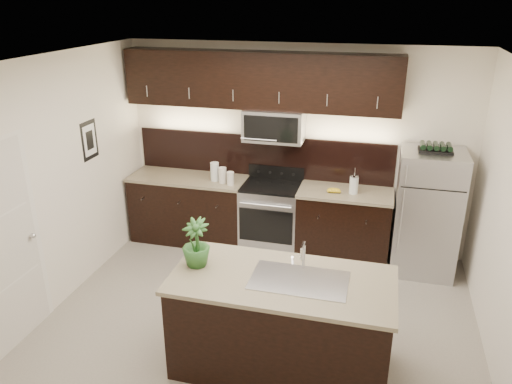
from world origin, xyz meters
TOP-DOWN VIEW (x-y plane):
  - ground at (0.00, 0.00)m, footprint 4.50×4.50m
  - room_walls at (-0.11, -0.04)m, footprint 4.52×4.02m
  - counter_run at (-0.46, 1.69)m, footprint 3.51×0.65m
  - upper_fixtures at (-0.43, 1.84)m, footprint 3.49×0.40m
  - island at (0.36, -0.54)m, footprint 1.96×0.96m
  - sink_faucet at (0.51, -0.53)m, footprint 0.84×0.50m
  - refrigerator at (1.70, 1.63)m, footprint 0.75×0.68m
  - wine_rack at (1.70, 1.63)m, footprint 0.38×0.24m
  - plant at (-0.45, -0.51)m, footprint 0.30×0.30m
  - canisters at (-0.92, 1.60)m, footprint 0.35×0.21m
  - french_press at (0.80, 1.64)m, footprint 0.11×0.11m
  - bananas at (0.52, 1.61)m, footprint 0.19×0.16m

SIDE VIEW (x-z plane):
  - ground at x=0.00m, z-range 0.00..0.00m
  - counter_run at x=-0.46m, z-range 0.00..0.94m
  - island at x=0.36m, z-range 0.00..0.94m
  - refrigerator at x=1.70m, z-range 0.00..1.55m
  - sink_faucet at x=0.51m, z-range 0.81..1.10m
  - bananas at x=0.52m, z-range 0.94..1.00m
  - canisters at x=-0.92m, z-range 0.93..1.17m
  - french_press at x=0.80m, z-range 0.90..1.22m
  - plant at x=-0.45m, z-range 0.94..1.39m
  - wine_rack at x=1.70m, z-range 1.55..1.64m
  - room_walls at x=-0.11m, z-range 0.34..3.05m
  - upper_fixtures at x=-0.43m, z-range 1.31..2.97m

